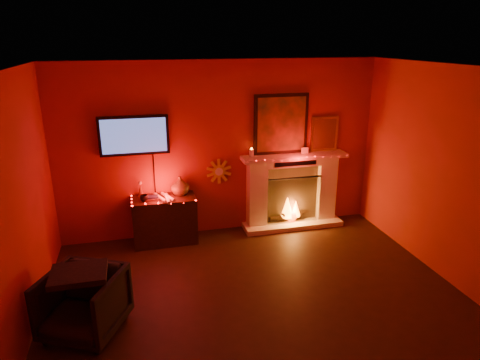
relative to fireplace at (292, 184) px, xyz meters
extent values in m
plane|color=black|center=(-1.14, -2.39, -0.72)|extent=(5.00, 5.00, 0.00)
plane|color=beige|center=(-1.14, -2.39, 1.98)|extent=(5.00, 5.00, 0.00)
plane|color=#9E2C19|center=(-1.14, 0.11, 0.63)|extent=(5.00, 0.00, 5.00)
plane|color=#9E2C19|center=(-3.64, -2.39, 0.63)|extent=(0.00, 5.00, 5.00)
plane|color=#9E2C19|center=(1.36, -2.39, 0.63)|extent=(0.00, 5.00, 5.00)
cube|color=beige|center=(0.01, -0.09, -0.68)|extent=(1.65, 0.40, 0.08)
cube|color=beige|center=(-0.59, 0.00, -0.17)|extent=(0.30, 0.22, 0.95)
cube|color=beige|center=(0.61, 0.00, -0.17)|extent=(0.30, 0.22, 0.95)
cube|color=beige|center=(0.01, 0.00, 0.38)|extent=(1.50, 0.22, 0.14)
cube|color=beige|center=(0.01, -0.06, 0.48)|extent=(1.72, 0.34, 0.06)
cube|color=#85624D|center=(0.01, 0.06, -0.17)|extent=(0.90, 0.10, 0.95)
cube|color=black|center=(0.01, -0.12, -0.25)|extent=(0.90, 0.02, 0.78)
cylinder|color=black|center=(-0.09, -0.03, -0.58)|extent=(0.55, 0.09, 0.09)
cylinder|color=black|center=(0.09, -0.01, -0.52)|extent=(0.51, 0.18, 0.08)
cone|color=orange|center=(-0.07, -0.03, -0.39)|extent=(0.20, 0.20, 0.34)
cone|color=orange|center=(0.08, -0.02, -0.43)|extent=(0.16, 0.16, 0.26)
sphere|color=#FF3F07|center=(0.01, -0.03, -0.56)|extent=(0.18, 0.18, 0.18)
cube|color=black|center=(-0.19, 0.08, 0.98)|extent=(0.88, 0.05, 0.95)
cube|color=#CB4D1B|center=(-0.19, 0.05, 0.98)|extent=(0.78, 0.01, 0.85)
cube|color=gold|center=(0.56, 0.08, 0.79)|extent=(0.46, 0.04, 0.56)
cube|color=#A46825|center=(0.56, 0.06, 0.79)|extent=(0.38, 0.01, 0.48)
cylinder|color=beige|center=(-0.69, -0.01, 0.57)|extent=(0.07, 0.07, 0.12)
cube|color=beige|center=(0.19, -0.03, 0.56)|extent=(0.12, 0.01, 0.10)
cube|color=black|center=(-2.44, 0.07, 0.93)|extent=(1.00, 0.06, 0.58)
cube|color=#4058A4|center=(-2.44, 0.03, 0.93)|extent=(0.92, 0.01, 0.50)
cylinder|color=black|center=(-2.19, 0.08, 0.31)|extent=(0.02, 0.02, 0.66)
cylinder|color=gold|center=(-1.19, 0.09, 0.28)|extent=(0.20, 0.03, 0.20)
cylinder|color=beige|center=(-1.19, 0.08, 0.28)|extent=(0.13, 0.01, 0.13)
cube|color=black|center=(-2.09, -0.13, -0.36)|extent=(0.95, 0.47, 0.72)
imported|color=brown|center=(-1.82, -0.05, 0.14)|extent=(0.28, 0.28, 0.29)
imported|color=black|center=(-2.37, -0.20, 0.04)|extent=(0.12, 0.12, 0.09)
cylinder|color=beige|center=(-2.14, -0.17, 0.02)|extent=(0.18, 0.37, 0.05)
cylinder|color=beige|center=(-2.04, -0.23, 0.02)|extent=(0.06, 0.38, 0.05)
cylinder|color=beige|center=(-2.02, -0.16, 0.02)|extent=(0.19, 0.37, 0.05)
cube|color=#541E18|center=(-2.26, -0.17, 0.01)|extent=(0.20, 0.14, 0.03)
cube|color=#1D2743|center=(-2.25, -0.16, 0.04)|extent=(0.17, 0.12, 0.02)
imported|color=black|center=(-3.09, -2.07, -0.37)|extent=(1.01, 1.02, 0.70)
camera|label=1|loc=(-2.43, -6.20, 2.29)|focal=32.00mm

